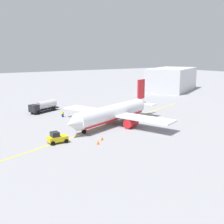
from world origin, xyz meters
name	(u,v)px	position (x,y,z in m)	size (l,w,h in m)	color
ground_plane	(112,124)	(0.00, 0.00, 0.00)	(400.00, 400.00, 0.00)	#939399
airplane	(113,113)	(-0.46, -0.16, 2.65)	(29.84, 29.69, 9.66)	white
fuel_tanker	(44,106)	(8.02, -22.98, 1.72)	(9.81, 6.16, 3.15)	#2D2D33
pushback_tug	(57,138)	(16.36, 5.91, 1.01)	(3.66, 2.41, 2.20)	yellow
refueling_worker	(63,114)	(6.36, -13.85, 0.82)	(0.53, 0.62, 1.71)	navy
safety_cone_nose	(102,138)	(8.45, 9.11, 0.34)	(0.61, 0.61, 0.68)	#F2590F
safety_cone_wingtip	(98,143)	(10.42, 10.85, 0.34)	(0.60, 0.60, 0.67)	#F2590F
distant_hangar	(172,79)	(-58.13, -37.64, 4.99)	(33.73, 27.61, 10.00)	silver
taxi_line_marking	(112,124)	(0.00, 0.00, 0.01)	(70.09, 0.30, 0.01)	yellow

